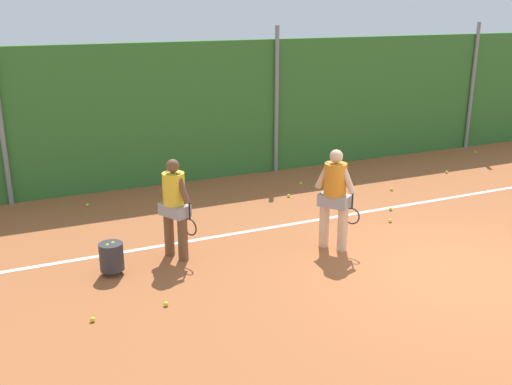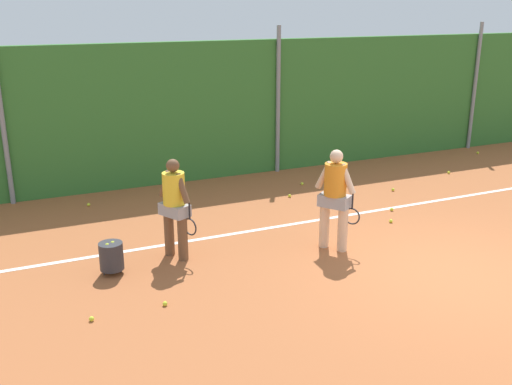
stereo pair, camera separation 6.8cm
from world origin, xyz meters
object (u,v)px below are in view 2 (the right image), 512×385
Objects in this scene: tennis_ball_7 at (391,221)px; tennis_ball_2 at (290,196)px; tennis_ball_0 at (302,184)px; tennis_ball_3 at (449,172)px; tennis_ball_6 at (392,209)px; ball_hopper at (111,256)px; player_foreground_near at (335,195)px; tennis_ball_9 at (165,304)px; tennis_ball_10 at (89,205)px; tennis_ball_1 at (393,190)px; tennis_ball_4 at (92,319)px; tennis_ball_5 at (478,153)px; player_midcourt at (175,204)px.

tennis_ball_2 is at bearing 116.46° from tennis_ball_7.
tennis_ball_0 and tennis_ball_3 have the same top height.
tennis_ball_3 and tennis_ball_6 have the same top height.
tennis_ball_3 is (8.41, 2.25, -0.26)m from ball_hopper.
player_foreground_near reaches higher than tennis_ball_0.
tennis_ball_2 and tennis_ball_6 have the same top height.
player_foreground_near reaches higher than tennis_ball_9.
tennis_ball_6 is at bearing 52.41° from tennis_ball_7.
ball_hopper is at bearing 109.71° from tennis_ball_9.
player_foreground_near is 25.59× the size of tennis_ball_7.
ball_hopper is 5.56m from tennis_ball_0.
player_foreground_near is 25.59× the size of tennis_ball_9.
tennis_ball_10 is (-8.27, 1.07, 0.00)m from tennis_ball_3.
tennis_ball_10 is at bearing 172.64° from tennis_ball_3.
tennis_ball_6 is at bearing -47.18° from tennis_ball_2.
tennis_ball_1 is 1.00× the size of tennis_ball_9.
tennis_ball_4 is at bearing -111.60° from ball_hopper.
tennis_ball_10 is at bearing 87.52° from ball_hopper.
tennis_ball_7 is at bearing -127.45° from tennis_ball_1.
tennis_ball_6 is (2.02, 1.13, -0.91)m from player_foreground_near.
player_foreground_near is 25.59× the size of tennis_ball_1.
tennis_ball_2 is at bearing 132.82° from tennis_ball_6.
tennis_ball_9 is (-3.08, -0.77, -0.91)m from player_foreground_near.
tennis_ball_2 is 2.35m from tennis_ball_7.
tennis_ball_7 is 1.00× the size of tennis_ball_9.
tennis_ball_3 is at bearing 29.78° from tennis_ball_6.
player_foreground_near is at bearing 14.05° from tennis_ball_9.
tennis_ball_5 and tennis_ball_9 have the same top height.
tennis_ball_9 is 1.00× the size of tennis_ball_10.
tennis_ball_0 is 1.00× the size of tennis_ball_3.
tennis_ball_0 is 2.37m from tennis_ball_6.
tennis_ball_5 is 1.00× the size of tennis_ball_9.
tennis_ball_5 is (10.47, 3.46, -0.26)m from ball_hopper.
player_foreground_near reaches higher than tennis_ball_6.
tennis_ball_0 is 1.00× the size of tennis_ball_4.
tennis_ball_4 is 1.00× the size of tennis_ball_5.
tennis_ball_7 is at bearing 13.69° from tennis_ball_4.
tennis_ball_1 and tennis_ball_6 have the same top height.
ball_hopper is 11.03m from tennis_ball_5.
tennis_ball_3 is 1.00× the size of tennis_ball_4.
ball_hopper is (-1.07, -0.20, -0.62)m from player_midcourt.
player_foreground_near reaches higher than tennis_ball_3.
player_foreground_near is 3.64m from ball_hopper.
tennis_ball_0 is 5.74m from tennis_ball_5.
player_midcourt reaches higher than tennis_ball_7.
player_midcourt is 24.66× the size of tennis_ball_1.
tennis_ball_2 and tennis_ball_7 have the same top height.
player_foreground_near is 3.69m from tennis_ball_0.
tennis_ball_0 and tennis_ball_1 have the same top height.
player_midcourt is 2.34m from tennis_ball_4.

